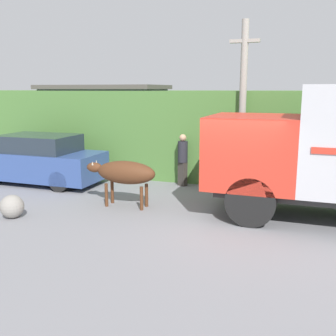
# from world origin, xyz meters

# --- Properties ---
(ground_plane) EXTENTS (60.00, 60.00, 0.00)m
(ground_plane) POSITION_xyz_m (0.00, 0.00, 0.00)
(ground_plane) COLOR gray
(hillside_embankment) EXTENTS (32.00, 5.93, 3.12)m
(hillside_embankment) POSITION_xyz_m (0.00, 6.29, 1.56)
(hillside_embankment) COLOR #4C7A38
(hillside_embankment) RESTS_ON ground_plane
(building_backdrop) EXTENTS (4.84, 2.70, 3.34)m
(building_backdrop) POSITION_xyz_m (-6.04, 4.92, 1.68)
(building_backdrop) COLOR #99ADB7
(building_backdrop) RESTS_ON ground_plane
(brown_cow) EXTENTS (2.04, 0.63, 1.27)m
(brown_cow) POSITION_xyz_m (-2.93, 0.22, 0.94)
(brown_cow) COLOR #512D19
(brown_cow) RESTS_ON ground_plane
(parked_suv) EXTENTS (4.56, 1.82, 1.66)m
(parked_suv) POSITION_xyz_m (-6.95, 1.75, 0.80)
(parked_suv) COLOR #334C8C
(parked_suv) RESTS_ON ground_plane
(pedestrian_on_hill) EXTENTS (0.43, 0.43, 1.73)m
(pedestrian_on_hill) POSITION_xyz_m (-2.14, 3.01, 0.96)
(pedestrian_on_hill) COLOR #38332D
(pedestrian_on_hill) RESTS_ON ground_plane
(utility_pole) EXTENTS (0.90, 0.22, 5.22)m
(utility_pole) POSITION_xyz_m (-0.25, 3.13, 2.73)
(utility_pole) COLOR #9E998E
(utility_pole) RESTS_ON ground_plane
(roadside_rock) EXTENTS (0.59, 0.59, 0.59)m
(roadside_rock) POSITION_xyz_m (-5.16, -1.63, 0.30)
(roadside_rock) COLOR gray
(roadside_rock) RESTS_ON ground_plane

